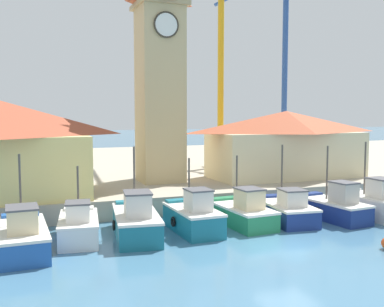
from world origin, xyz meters
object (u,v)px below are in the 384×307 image
(fishing_boat_left_inner, at_px, (136,221))
(clock_tower, at_px, (160,71))
(fishing_boat_far_left, at_px, (22,236))
(warehouse_right, at_px, (286,143))
(fishing_boat_mid_right, at_px, (286,210))
(fishing_boat_left_outer, at_px, (79,226))
(fishing_boat_right_outer, at_px, (371,203))
(warehouse_left, at_px, (0,148))
(port_crane_near, at_px, (282,83))
(fishing_boat_center, at_px, (242,212))
(fishing_boat_right_inner, at_px, (334,207))
(fishing_boat_mid_left, at_px, (193,217))
(port_crane_far, at_px, (219,75))

(fishing_boat_left_inner, xyz_separation_m, clock_tower, (4.17, 9.76, 8.23))
(fishing_boat_far_left, distance_m, fishing_boat_left_inner, 5.28)
(warehouse_right, bearing_deg, fishing_boat_mid_right, -122.08)
(fishing_boat_left_outer, bearing_deg, clock_tower, 53.70)
(fishing_boat_left_outer, distance_m, fishing_boat_right_outer, 16.70)
(fishing_boat_right_outer, xyz_separation_m, clock_tower, (-9.78, 10.39, 8.22))
(warehouse_left, bearing_deg, port_crane_near, 23.69)
(warehouse_left, bearing_deg, fishing_boat_center, -29.44)
(fishing_boat_mid_right, height_order, fishing_boat_right_inner, fishing_boat_mid_right)
(fishing_boat_far_left, relative_size, fishing_boat_center, 1.10)
(fishing_boat_right_outer, bearing_deg, fishing_boat_mid_left, 177.28)
(warehouse_right, bearing_deg, fishing_boat_center, -133.92)
(port_crane_far, bearing_deg, warehouse_right, -75.78)
(fishing_boat_left_inner, xyz_separation_m, fishing_boat_mid_right, (8.59, 0.09, -0.13))
(fishing_boat_mid_left, distance_m, fishing_boat_mid_right, 5.64)
(fishing_boat_left_outer, relative_size, warehouse_right, 0.37)
(fishing_boat_center, height_order, clock_tower, clock_tower)
(fishing_boat_mid_right, bearing_deg, clock_tower, 114.60)
(fishing_boat_mid_left, height_order, fishing_boat_mid_right, fishing_boat_mid_right)
(fishing_boat_mid_left, xyz_separation_m, fishing_boat_right_outer, (10.99, -0.52, 0.02))
(fishing_boat_right_inner, bearing_deg, fishing_boat_left_outer, 176.48)
(port_crane_far, bearing_deg, clock_tower, -138.69)
(fishing_boat_far_left, relative_size, port_crane_far, 0.25)
(fishing_boat_far_left, relative_size, warehouse_left, 0.51)
(fishing_boat_mid_left, relative_size, warehouse_right, 0.36)
(fishing_boat_left_inner, bearing_deg, fishing_boat_right_outer, -2.58)
(clock_tower, relative_size, warehouse_right, 1.39)
(fishing_boat_mid_right, xyz_separation_m, port_crane_near, (11.15, 18.58, 8.48))
(fishing_boat_far_left, xyz_separation_m, fishing_boat_right_inner, (16.64, 0.21, 0.02))
(port_crane_far, bearing_deg, fishing_boat_right_inner, -91.36)
(fishing_boat_left_inner, relative_size, warehouse_left, 0.53)
(fishing_boat_right_outer, height_order, port_crane_near, port_crane_near)
(fishing_boat_left_outer, distance_m, clock_tower, 14.31)
(fishing_boat_left_outer, distance_m, port_crane_far, 23.41)
(fishing_boat_mid_left, relative_size, port_crane_far, 0.21)
(fishing_boat_mid_left, bearing_deg, warehouse_right, 38.21)
(fishing_boat_far_left, xyz_separation_m, clock_tower, (9.40, 10.45, 8.30))
(fishing_boat_mid_left, xyz_separation_m, warehouse_right, (10.88, 8.57, 2.98))
(fishing_boat_left_outer, xyz_separation_m, port_crane_far, (14.53, 16.09, 8.84))
(fishing_boat_left_inner, distance_m, fishing_boat_right_outer, 13.97)
(fishing_boat_center, relative_size, port_crane_near, 0.24)
(fishing_boat_mid_left, bearing_deg, port_crane_far, 61.90)
(clock_tower, relative_size, port_crane_near, 0.84)
(warehouse_left, xyz_separation_m, port_crane_far, (18.17, 9.26, 5.48))
(fishing_boat_mid_right, distance_m, clock_tower, 13.52)
(fishing_boat_far_left, relative_size, fishing_boat_right_outer, 1.17)
(fishing_boat_center, height_order, port_crane_near, port_crane_near)
(fishing_boat_center, height_order, fishing_boat_right_outer, fishing_boat_right_outer)
(fishing_boat_mid_right, distance_m, fishing_boat_right_outer, 5.41)
(fishing_boat_right_inner, distance_m, warehouse_left, 19.65)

